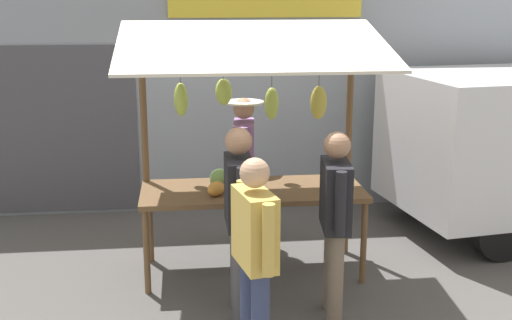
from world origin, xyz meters
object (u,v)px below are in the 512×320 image
vendor_with_sunhat (244,160)px  shopper_with_ponytail (255,248)px  market_stall (251,124)px  shopper_with_shopping_bag (335,212)px  shopper_in_striped_shirt (239,209)px

vendor_with_sunhat → shopper_with_ponytail: bearing=2.6°
vendor_with_sunhat → shopper_with_ponytail: (0.16, 2.45, -0.06)m
market_stall → shopper_with_shopping_bag: 1.34m
vendor_with_sunhat → shopper_with_shopping_bag: 1.88m
market_stall → shopper_with_shopping_bag: size_ratio=1.51×
vendor_with_sunhat → shopper_with_shopping_bag: bearing=25.0°
vendor_with_sunhat → shopper_with_ponytail: size_ratio=1.03×
vendor_with_sunhat → shopper_in_striped_shirt: (0.20, 1.66, -0.01)m
shopper_in_striped_shirt → shopper_with_ponytail: 0.80m
market_stall → shopper_in_striped_shirt: 1.10m
market_stall → shopper_in_striped_shirt: market_stall is taller
vendor_with_sunhat → market_stall: bearing=6.1°
market_stall → shopper_in_striped_shirt: bearing=77.8°
shopper_in_striped_shirt → vendor_with_sunhat: bearing=-6.8°
market_stall → vendor_with_sunhat: 0.91m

